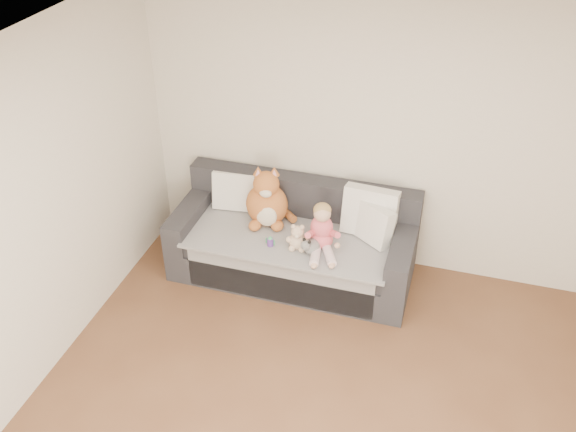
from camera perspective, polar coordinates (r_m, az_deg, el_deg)
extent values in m
plane|color=white|center=(2.90, 3.69, 8.15)|extent=(5.00, 5.00, 0.00)
plane|color=beige|center=(5.68, 9.25, 6.78)|extent=(4.50, 0.00, 4.50)
cube|color=#242428|center=(6.03, 0.41, -3.97)|extent=(2.20, 0.90, 0.30)
cube|color=#242428|center=(5.87, 0.34, -2.41)|extent=(1.90, 0.80, 0.15)
cube|color=#242428|center=(6.02, 1.38, 1.76)|extent=(2.20, 0.20, 0.40)
cube|color=#242428|center=(6.15, -8.54, -0.06)|extent=(0.20, 0.90, 0.30)
cube|color=#242428|center=(5.71, 10.12, -3.32)|extent=(0.20, 0.90, 0.30)
cube|color=#98989B|center=(5.80, 0.29, -1.83)|extent=(1.85, 0.88, 0.02)
cube|color=#98989B|center=(5.66, -0.85, -5.99)|extent=(1.70, 0.02, 0.41)
cube|color=silver|center=(6.11, -4.78, 2.29)|extent=(0.43, 0.23, 0.39)
cube|color=silver|center=(5.76, 7.30, 0.38)|extent=(0.50, 0.25, 0.46)
cube|color=silver|center=(5.69, 7.57, -0.66)|extent=(0.41, 0.36, 0.36)
ellipsoid|color=#E45079|center=(5.63, 2.98, -2.04)|extent=(0.21, 0.17, 0.17)
ellipsoid|color=#E45079|center=(5.57, 3.02, -0.98)|extent=(0.20, 0.17, 0.22)
ellipsoid|color=#DBAA8C|center=(5.47, 3.07, 0.21)|extent=(0.15, 0.15, 0.15)
ellipsoid|color=tan|center=(5.47, 3.07, 0.54)|extent=(0.16, 0.16, 0.12)
cylinder|color=#E45079|center=(5.52, 2.01, -1.57)|extent=(0.06, 0.20, 0.13)
cylinder|color=#E45079|center=(5.53, 4.08, -1.56)|extent=(0.16, 0.20, 0.13)
ellipsoid|color=#DBAA8C|center=(5.49, 1.72, -2.65)|extent=(0.05, 0.05, 0.05)
ellipsoid|color=#DBAA8C|center=(5.51, 4.41, -2.63)|extent=(0.05, 0.05, 0.05)
cylinder|color=#E5B2C6|center=(5.51, 2.44, -3.51)|extent=(0.12, 0.27, 0.09)
cylinder|color=#E5B2C6|center=(5.51, 3.69, -3.50)|extent=(0.18, 0.27, 0.09)
ellipsoid|color=#DBAA8C|center=(5.41, 2.34, -4.39)|extent=(0.06, 0.08, 0.04)
ellipsoid|color=#DBAA8C|center=(5.42, 3.92, -4.37)|extent=(0.06, 0.08, 0.04)
ellipsoid|color=#A36224|center=(5.90, -1.89, 1.03)|extent=(0.39, 0.33, 0.41)
ellipsoid|color=beige|center=(5.81, -1.96, 0.05)|extent=(0.20, 0.09, 0.23)
ellipsoid|color=#A36224|center=(5.75, -1.95, 2.85)|extent=(0.24, 0.24, 0.24)
ellipsoid|color=beige|center=(5.68, -2.01, 2.04)|extent=(0.11, 0.07, 0.08)
cone|color=#A36224|center=(5.73, -2.67, 4.04)|extent=(0.11, 0.11, 0.08)
cone|color=pink|center=(5.72, -2.68, 3.92)|extent=(0.07, 0.07, 0.05)
cone|color=#A36224|center=(5.72, -1.22, 4.02)|extent=(0.11, 0.11, 0.08)
cone|color=pink|center=(5.71, -1.23, 3.90)|extent=(0.07, 0.07, 0.05)
ellipsoid|color=#A36224|center=(5.85, -2.97, -0.84)|extent=(0.11, 0.14, 0.09)
ellipsoid|color=#A36224|center=(5.84, -0.95, -0.88)|extent=(0.11, 0.14, 0.09)
cylinder|color=#A36224|center=(6.01, -0.07, 0.19)|extent=(0.24, 0.24, 0.09)
ellipsoid|color=beige|center=(5.60, 0.86, -2.25)|extent=(0.16, 0.13, 0.16)
ellipsoid|color=beige|center=(5.53, 0.85, -1.43)|extent=(0.11, 0.11, 0.11)
ellipsoid|color=beige|center=(5.52, 0.47, -0.94)|extent=(0.04, 0.04, 0.04)
ellipsoid|color=beige|center=(5.51, 1.27, -1.00)|extent=(0.04, 0.04, 0.04)
ellipsoid|color=beige|center=(5.51, 0.80, -1.79)|extent=(0.04, 0.04, 0.04)
ellipsoid|color=beige|center=(5.58, 0.10, -2.11)|extent=(0.06, 0.06, 0.06)
ellipsoid|color=beige|center=(5.57, 1.57, -2.23)|extent=(0.06, 0.06, 0.06)
ellipsoid|color=beige|center=(5.60, 0.35, -2.90)|extent=(0.06, 0.06, 0.06)
ellipsoid|color=beige|center=(5.59, 1.23, -2.97)|extent=(0.06, 0.06, 0.06)
ellipsoid|color=white|center=(5.57, 2.13, -2.70)|extent=(0.14, 0.18, 0.13)
ellipsoid|color=white|center=(5.48, 1.57, -2.64)|extent=(0.09, 0.09, 0.09)
ellipsoid|color=black|center=(5.48, 1.45, -2.11)|extent=(0.03, 0.03, 0.03)
ellipsoid|color=black|center=(5.45, 1.90, -2.34)|extent=(0.03, 0.03, 0.03)
cylinder|color=#65389B|center=(5.65, -1.59, -2.31)|extent=(0.07, 0.07, 0.08)
cone|color=#3FA564|center=(5.62, -1.59, -1.91)|extent=(0.06, 0.06, 0.03)
cylinder|color=#3FA564|center=(5.66, -1.94, -2.17)|extent=(0.01, 0.01, 0.05)
cylinder|color=#3FA564|center=(5.63, -1.23, -2.39)|extent=(0.01, 0.01, 0.05)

